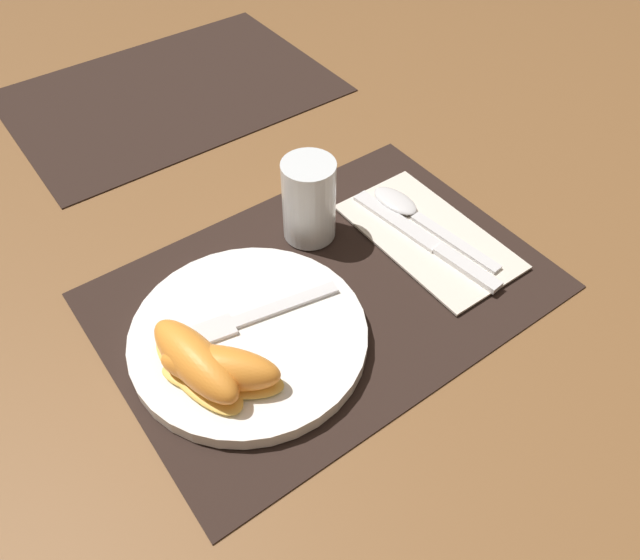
% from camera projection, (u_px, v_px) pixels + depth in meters
% --- Properties ---
extents(ground_plane, '(3.00, 3.00, 0.00)m').
position_uv_depth(ground_plane, '(325.00, 291.00, 0.68)').
color(ground_plane, brown).
extents(placemat, '(0.47, 0.33, 0.00)m').
position_uv_depth(placemat, '(325.00, 290.00, 0.68)').
color(placemat, black).
rests_on(placemat, ground_plane).
extents(placemat_far, '(0.47, 0.33, 0.00)m').
position_uv_depth(placemat_far, '(171.00, 92.00, 0.95)').
color(placemat_far, black).
rests_on(placemat_far, ground_plane).
extents(plate, '(0.24, 0.24, 0.02)m').
position_uv_depth(plate, '(249.00, 337.00, 0.62)').
color(plate, white).
rests_on(plate, placemat).
extents(juice_glass, '(0.06, 0.06, 0.10)m').
position_uv_depth(juice_glass, '(309.00, 204.00, 0.70)').
color(juice_glass, silver).
rests_on(juice_glass, placemat).
extents(napkin, '(0.12, 0.21, 0.00)m').
position_uv_depth(napkin, '(428.00, 236.00, 0.73)').
color(napkin, silver).
rests_on(napkin, placemat).
extents(knife, '(0.04, 0.21, 0.01)m').
position_uv_depth(knife, '(427.00, 241.00, 0.72)').
color(knife, silver).
rests_on(knife, napkin).
extents(spoon, '(0.04, 0.19, 0.01)m').
position_uv_depth(spoon, '(411.00, 211.00, 0.75)').
color(spoon, silver).
rests_on(spoon, napkin).
extents(fork, '(0.18, 0.05, 0.00)m').
position_uv_depth(fork, '(241.00, 321.00, 0.62)').
color(fork, silver).
rests_on(fork, plate).
extents(citrus_wedge_0, '(0.06, 0.13, 0.04)m').
position_uv_depth(citrus_wedge_0, '(196.00, 363.00, 0.57)').
color(citrus_wedge_0, '#F7C656').
rests_on(citrus_wedge_0, plate).
extents(citrus_wedge_1, '(0.11, 0.11, 0.04)m').
position_uv_depth(citrus_wedge_1, '(221.00, 369.00, 0.56)').
color(citrus_wedge_1, '#F7C656').
rests_on(citrus_wedge_1, plate).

